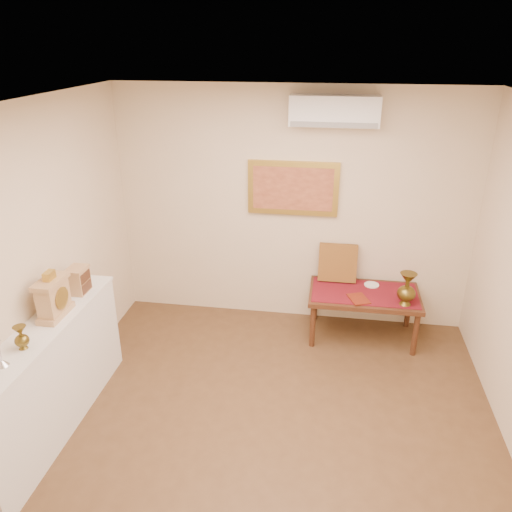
% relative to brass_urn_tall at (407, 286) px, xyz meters
% --- Properties ---
extents(floor, '(4.50, 4.50, 0.00)m').
position_rel_brass_urn_tall_xyz_m(floor, '(-1.26, -1.67, -0.78)').
color(floor, brown).
rests_on(floor, ground).
extents(ceiling, '(4.50, 4.50, 0.00)m').
position_rel_brass_urn_tall_xyz_m(ceiling, '(-1.26, -1.67, 1.92)').
color(ceiling, white).
rests_on(ceiling, ground).
extents(wall_back, '(4.00, 0.02, 2.70)m').
position_rel_brass_urn_tall_xyz_m(wall_back, '(-1.26, 0.58, 0.57)').
color(wall_back, beige).
rests_on(wall_back, ground).
extents(wall_left, '(0.02, 4.50, 2.70)m').
position_rel_brass_urn_tall_xyz_m(wall_left, '(-3.26, -1.67, 0.57)').
color(wall_left, beige).
rests_on(wall_left, ground).
extents(brass_urn_small, '(0.11, 0.11, 0.24)m').
position_rel_brass_urn_tall_xyz_m(brass_urn_small, '(-3.05, -1.93, 0.33)').
color(brass_urn_small, brown).
rests_on(brass_urn_small, display_ledge).
extents(table_cloth, '(1.14, 0.59, 0.01)m').
position_rel_brass_urn_tall_xyz_m(table_cloth, '(-0.41, 0.21, -0.22)').
color(table_cloth, maroon).
rests_on(table_cloth, low_table).
extents(brass_urn_tall, '(0.19, 0.19, 0.44)m').
position_rel_brass_urn_tall_xyz_m(brass_urn_tall, '(0.00, 0.00, 0.00)').
color(brass_urn_tall, brown).
rests_on(brass_urn_tall, table_cloth).
extents(plate, '(0.17, 0.17, 0.01)m').
position_rel_brass_urn_tall_xyz_m(plate, '(-0.32, 0.39, -0.21)').
color(plate, white).
rests_on(plate, table_cloth).
extents(menu, '(0.26, 0.30, 0.01)m').
position_rel_brass_urn_tall_xyz_m(menu, '(-0.48, 0.03, -0.21)').
color(menu, maroon).
rests_on(menu, table_cloth).
extents(cushion, '(0.43, 0.19, 0.44)m').
position_rel_brass_urn_tall_xyz_m(cushion, '(-0.71, 0.47, -0.00)').
color(cushion, '#5D2312').
rests_on(cushion, table_cloth).
extents(display_ledge, '(0.37, 2.02, 0.98)m').
position_rel_brass_urn_tall_xyz_m(display_ledge, '(-3.08, -1.67, -0.28)').
color(display_ledge, silver).
rests_on(display_ledge, floor).
extents(mantel_clock, '(0.17, 0.36, 0.41)m').
position_rel_brass_urn_tall_xyz_m(mantel_clock, '(-3.05, -1.44, 0.38)').
color(mantel_clock, tan).
rests_on(mantel_clock, display_ledge).
extents(wooden_chest, '(0.16, 0.21, 0.24)m').
position_rel_brass_urn_tall_xyz_m(wooden_chest, '(-3.06, -1.01, 0.33)').
color(wooden_chest, tan).
rests_on(wooden_chest, display_ledge).
extents(low_table, '(1.20, 0.70, 0.55)m').
position_rel_brass_urn_tall_xyz_m(low_table, '(-0.41, 0.21, -0.29)').
color(low_table, '#4A2716').
rests_on(low_table, floor).
extents(painting, '(1.00, 0.06, 0.60)m').
position_rel_brass_urn_tall_xyz_m(painting, '(-1.26, 0.55, 0.82)').
color(painting, gold).
rests_on(painting, wall_back).
extents(ac_unit, '(0.90, 0.25, 0.30)m').
position_rel_brass_urn_tall_xyz_m(ac_unit, '(-0.86, 0.44, 1.67)').
color(ac_unit, white).
rests_on(ac_unit, wall_back).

